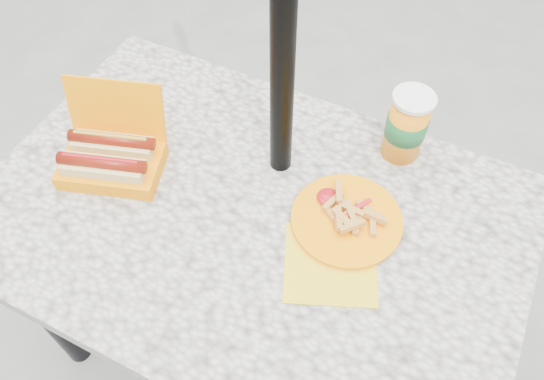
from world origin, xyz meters
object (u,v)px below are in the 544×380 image
at_px(hotdog_box, 111,157).
at_px(soda_cup, 406,126).
at_px(fries_plate, 345,222).
at_px(umbrella_pole, 283,43).

xyz_separation_m(hotdog_box, soda_cup, (0.58, 0.35, 0.05)).
relative_size(fries_plate, soda_cup, 1.98).
bearing_deg(hotdog_box, umbrella_pole, 10.45).
xyz_separation_m(umbrella_pole, fries_plate, (0.20, -0.09, -0.34)).
xyz_separation_m(fries_plate, soda_cup, (0.04, 0.25, 0.08)).
distance_m(hotdog_box, fries_plate, 0.55).
relative_size(hotdog_box, soda_cup, 1.53).
bearing_deg(umbrella_pole, fries_plate, -25.30).
bearing_deg(umbrella_pole, hotdog_box, -151.42).
distance_m(hotdog_box, soda_cup, 0.68).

